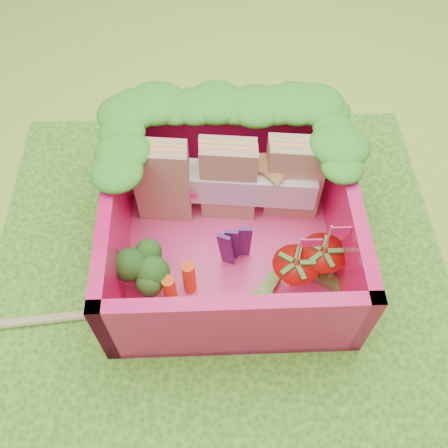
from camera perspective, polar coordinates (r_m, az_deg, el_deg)
ground at (r=2.87m, az=-0.48°, el=-6.56°), size 14.00×14.00×0.00m
placemat at (r=2.85m, az=-0.48°, el=-6.42°), size 2.60×2.60×0.03m
bento_floor at (r=2.92m, az=0.61°, el=-2.48°), size 1.30×1.30×0.05m
bento_box at (r=2.71m, az=0.66°, el=0.32°), size 1.30×1.30×0.55m
lettuce_ruffle at (r=2.78m, az=0.30°, el=12.46°), size 1.43×0.77×0.11m
sandwich_stack at (r=2.83m, az=0.59°, el=5.01°), size 1.07×0.27×0.55m
broccoli at (r=2.63m, az=-9.12°, el=-5.21°), size 0.35×0.35×0.27m
carrot_sticks at (r=2.64m, az=-5.09°, el=-6.89°), size 0.17×0.15×0.24m
purple_wedges at (r=2.67m, az=1.15°, el=-2.45°), size 0.17×0.08×0.38m
strawberry_left at (r=2.67m, az=7.92°, el=-5.76°), size 0.24×0.24×0.48m
strawberry_right at (r=2.73m, az=10.93°, el=-4.45°), size 0.24×0.24×0.48m
snap_peas at (r=2.80m, az=8.80°, el=-5.78°), size 0.61×0.57×0.05m
chopsticks at (r=2.93m, az=-23.17°, el=-10.37°), size 2.46×0.27×0.04m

